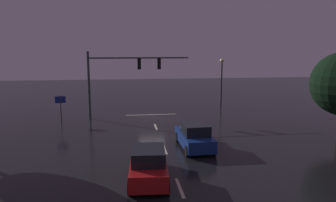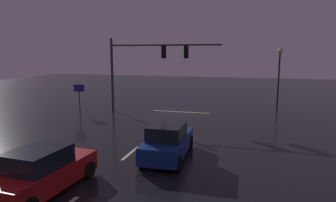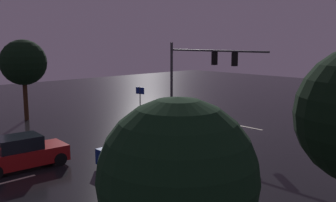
{
  "view_description": "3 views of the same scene",
  "coord_description": "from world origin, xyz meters",
  "px_view_note": "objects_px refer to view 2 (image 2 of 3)",
  "views": [
    {
      "loc": [
        2.44,
        29.99,
        6.51
      ],
      "look_at": [
        -1.08,
        3.7,
        2.16
      ],
      "focal_mm": 33.91,
      "sensor_mm": 36.0,
      "label": 1
    },
    {
      "loc": [
        -5.79,
        23.58,
        5.07
      ],
      "look_at": [
        -0.28,
        3.87,
        1.76
      ],
      "focal_mm": 31.81,
      "sensor_mm": 36.0,
      "label": 2
    },
    {
      "loc": [
        -17.02,
        22.14,
        6.44
      ],
      "look_at": [
        0.13,
        5.85,
        2.63
      ],
      "focal_mm": 39.94,
      "sensor_mm": 36.0,
      "label": 3
    }
  ],
  "objects_px": {
    "car_distant": "(42,171)",
    "route_sign": "(79,92)",
    "traffic_signal_assembly": "(146,60)",
    "car_approaching": "(168,141)",
    "street_lamp_left_kerb": "(279,68)"
  },
  "relations": [
    {
      "from": "car_approaching",
      "to": "street_lamp_left_kerb",
      "type": "distance_m",
      "value": 15.63
    },
    {
      "from": "car_distant",
      "to": "car_approaching",
      "type": "bearing_deg",
      "value": -125.24
    },
    {
      "from": "street_lamp_left_kerb",
      "to": "route_sign",
      "type": "xyz_separation_m",
      "value": [
        16.27,
        5.61,
        -2.0
      ]
    },
    {
      "from": "traffic_signal_assembly",
      "to": "car_distant",
      "type": "distance_m",
      "value": 15.4
    },
    {
      "from": "traffic_signal_assembly",
      "to": "car_distant",
      "type": "bearing_deg",
      "value": 94.9
    },
    {
      "from": "car_distant",
      "to": "street_lamp_left_kerb",
      "type": "xyz_separation_m",
      "value": [
        -9.52,
        -18.89,
        3.0
      ]
    },
    {
      "from": "car_approaching",
      "to": "street_lamp_left_kerb",
      "type": "xyz_separation_m",
      "value": [
        -6.11,
        -14.07,
        3.0
      ]
    },
    {
      "from": "car_distant",
      "to": "traffic_signal_assembly",
      "type": "bearing_deg",
      "value": -85.1
    },
    {
      "from": "traffic_signal_assembly",
      "to": "car_approaching",
      "type": "relative_size",
      "value": 2.14
    },
    {
      "from": "car_approaching",
      "to": "car_distant",
      "type": "xyz_separation_m",
      "value": [
        3.41,
        4.82,
        0.0
      ]
    },
    {
      "from": "traffic_signal_assembly",
      "to": "street_lamp_left_kerb",
      "type": "bearing_deg",
      "value": -159.7
    },
    {
      "from": "car_distant",
      "to": "route_sign",
      "type": "relative_size",
      "value": 1.79
    },
    {
      "from": "street_lamp_left_kerb",
      "to": "route_sign",
      "type": "relative_size",
      "value": 2.2
    },
    {
      "from": "traffic_signal_assembly",
      "to": "car_approaching",
      "type": "xyz_separation_m",
      "value": [
        -4.69,
        10.08,
        -3.69
      ]
    },
    {
      "from": "car_distant",
      "to": "street_lamp_left_kerb",
      "type": "height_order",
      "value": "street_lamp_left_kerb"
    }
  ]
}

